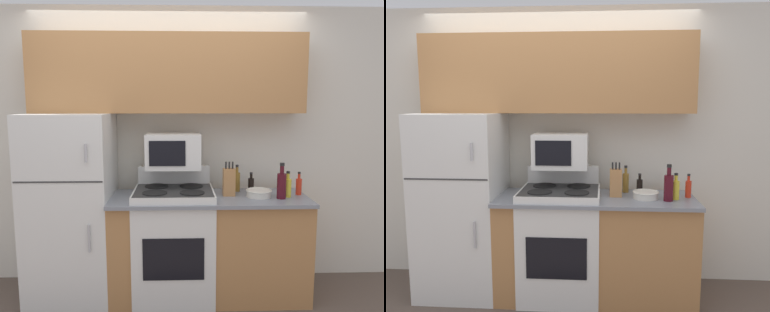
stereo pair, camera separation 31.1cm
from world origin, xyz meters
The scene contains 13 objects.
wall_back centered at (0.00, 0.69, 1.27)m, with size 8.00×0.05×2.55m.
lower_cabinets centered at (0.35, 0.28, 0.45)m, with size 1.67×0.60×0.90m.
refrigerator centered at (-0.83, 0.33, 0.80)m, with size 0.70×0.68×1.60m.
upper_cabinets centered at (0.00, 0.51, 1.93)m, with size 2.37×0.31×0.67m.
stove centered at (0.04, 0.27, 0.49)m, with size 0.68×0.59×1.12m.
microwave centered at (0.04, 0.39, 1.27)m, with size 0.47×0.32×0.30m.
knife_block centered at (0.52, 0.30, 1.02)m, with size 0.10×0.08×0.29m.
bowl centered at (0.77, 0.24, 0.93)m, with size 0.22×0.22×0.06m.
bottle_soy_sauce centered at (0.73, 0.40, 0.97)m, with size 0.05×0.05×0.18m.
bottle_wine_red centered at (0.94, 0.18, 1.01)m, with size 0.08×0.08×0.30m.
bottle_cooking_spray centered at (1.01, 0.23, 0.98)m, with size 0.06×0.06×0.22m.
bottle_hot_sauce centered at (1.12, 0.30, 0.97)m, with size 0.05×0.05×0.20m.
bottle_vinegar centered at (0.61, 0.45, 0.99)m, with size 0.06×0.06×0.24m.
Camera 1 is at (0.10, -2.83, 1.68)m, focal length 35.00 mm.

